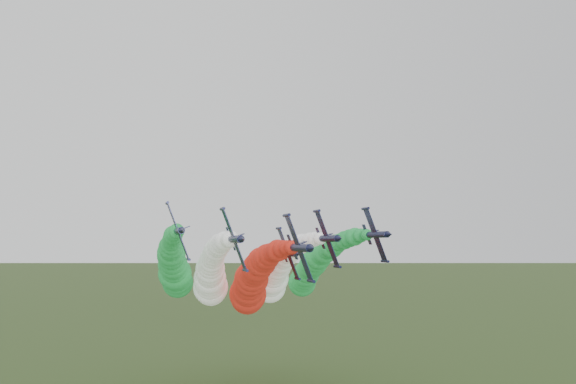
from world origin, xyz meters
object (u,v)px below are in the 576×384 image
object	(u,v)px
jet_outer_right	(313,267)
jet_outer_left	(174,268)
jet_trail	(252,280)
jet_inner_left	(211,276)
jet_lead	(252,283)
jet_inner_right	(276,273)

from	to	relation	value
jet_outer_right	jet_outer_left	bearing A→B (deg)	171.87
jet_trail	jet_inner_left	bearing A→B (deg)	-131.61
jet_lead	jet_trail	bearing A→B (deg)	77.00
jet_lead	jet_inner_left	xyz separation A→B (m)	(-8.39, 8.81, 1.24)
jet_lead	jet_inner_left	bearing A→B (deg)	133.62
jet_outer_right	jet_inner_left	bearing A→B (deg)	-169.82
jet_inner_left	jet_inner_right	size ratio (longest dim) A/B	0.99
jet_inner_right	jet_outer_left	world-z (taller)	jet_outer_left
jet_inner_left	jet_outer_right	bearing A→B (deg)	10.18
jet_inner_left	jet_trail	world-z (taller)	jet_inner_left
jet_lead	jet_trail	world-z (taller)	jet_lead
jet_trail	jet_lead	bearing A→B (deg)	-103.00
jet_outer_right	jet_lead	bearing A→B (deg)	-145.31
jet_inner_left	jet_outer_left	distance (m)	13.31
jet_lead	jet_inner_left	distance (m)	12.23
jet_inner_left	jet_trail	size ratio (longest dim) A/B	1.00
jet_inner_right	jet_trail	distance (m)	12.25
jet_lead	jet_inner_left	world-z (taller)	jet_inner_left
jet_lead	jet_outer_right	distance (m)	24.64
jet_lead	jet_outer_right	bearing A→B (deg)	34.69
jet_outer_left	jet_outer_right	distance (m)	37.08
jet_inner_left	jet_inner_right	distance (m)	18.58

